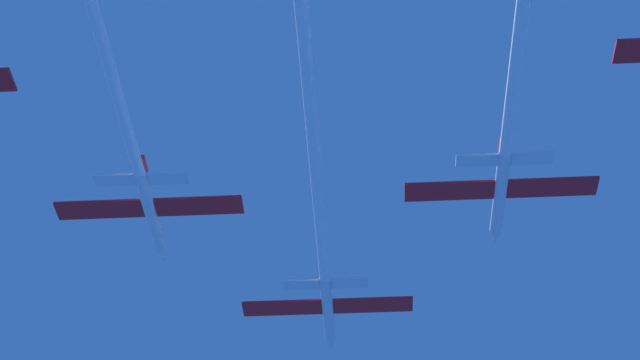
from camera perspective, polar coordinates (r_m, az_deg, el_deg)
The scene contains 3 objects.
jet_lead at distance 87.05m, azimuth -0.10°, elevation -1.14°, with size 17.08×57.57×2.83m.
jet_left_wing at distance 80.39m, azimuth -11.78°, elevation 5.45°, with size 17.08×54.85×2.83m.
jet_right_wing at distance 79.02m, azimuth 11.21°, elevation 6.48°, with size 17.08×53.45×2.83m.
Camera 1 is at (3.45, -83.35, -57.64)m, focal length 55.50 mm.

